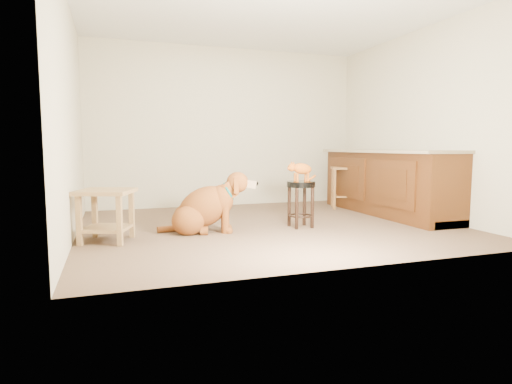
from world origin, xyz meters
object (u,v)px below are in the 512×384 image
object	(u,v)px
padded_stool	(301,195)
wood_stool	(343,187)
tabby_kitten	(300,169)
side_table	(106,207)
golden_retriever	(205,208)

from	to	relation	value
padded_stool	wood_stool	distance (m)	1.83
padded_stool	tabby_kitten	bearing A→B (deg)	176.13
padded_stool	side_table	distance (m)	2.25
padded_stool	tabby_kitten	world-z (taller)	tabby_kitten
golden_retriever	tabby_kitten	xyz separation A→B (m)	(1.16, -0.08, 0.43)
golden_retriever	tabby_kitten	bearing A→B (deg)	8.81
padded_stool	side_table	size ratio (longest dim) A/B	0.84
padded_stool	golden_retriever	bearing A→B (deg)	176.24
golden_retriever	tabby_kitten	size ratio (longest dim) A/B	2.66
padded_stool	golden_retriever	distance (m)	1.18
padded_stool	wood_stool	world-z (taller)	wood_stool
padded_stool	golden_retriever	xyz separation A→B (m)	(-1.17, 0.08, -0.12)
wood_stool	golden_retriever	bearing A→B (deg)	-154.44
wood_stool	golden_retriever	xyz separation A→B (m)	(-2.49, -1.19, -0.07)
side_table	golden_retriever	size ratio (longest dim) A/B	0.59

